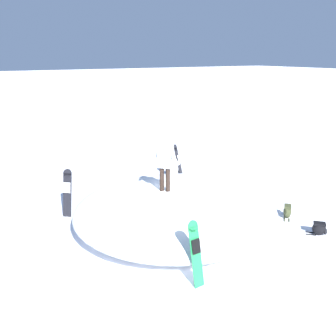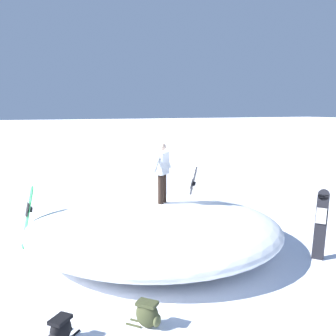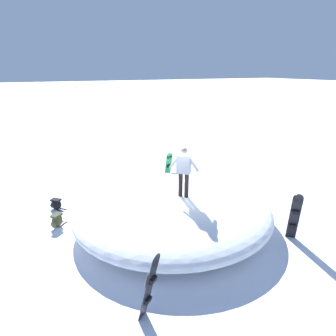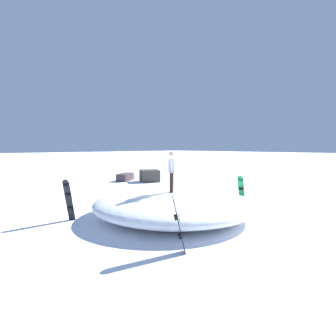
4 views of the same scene
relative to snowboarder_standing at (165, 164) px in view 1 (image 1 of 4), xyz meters
The scene contains 8 objects.
ground 2.08m from the snowboarder_standing, 78.88° to the left, with size 240.00×240.00×0.00m, color white.
snow_mound 1.48m from the snowboarder_standing, 121.46° to the left, with size 6.50×6.32×1.08m, color white.
snowboarder_standing is the anchor object (origin of this frame).
snowboard_primary_upright 3.52m from the snowboarder_standing, 41.18° to the right, with size 0.46×0.47×1.58m.
snowboard_secondary_upright 3.64m from the snowboarder_standing, 71.37° to the left, with size 0.30×0.37×1.59m.
snowboard_tertiary_upright 4.10m from the snowboarder_standing, 128.97° to the right, with size 0.46×0.50×1.64m.
backpack_near 4.45m from the snowboarder_standing, 153.63° to the left, with size 0.57×0.54×0.45m.
backpack_far 5.07m from the snowboarder_standing, 137.82° to the left, with size 0.55×0.57×0.41m.
Camera 1 is at (5.48, 8.87, 5.25)m, focal length 39.67 mm.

